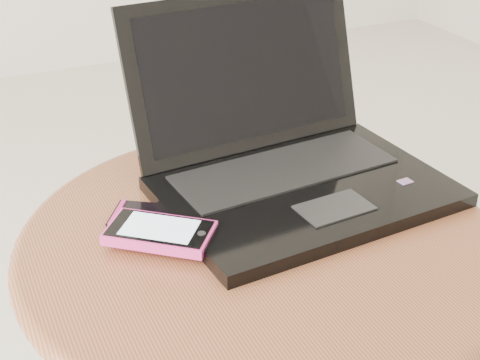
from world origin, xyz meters
name	(u,v)px	position (x,y,z in m)	size (l,w,h in m)	color
table	(258,297)	(0.10, -0.10, 0.39)	(0.62, 0.62, 0.49)	brown
laptop	(286,155)	(0.19, 0.00, 0.54)	(0.40, 0.36, 0.24)	black
phone_black	(158,219)	(-0.01, -0.03, 0.50)	(0.13, 0.12, 0.01)	black
phone_pink	(160,232)	(-0.03, -0.08, 0.51)	(0.14, 0.13, 0.02)	#DC3386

